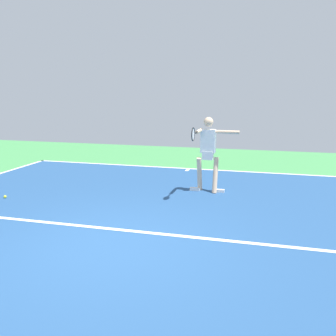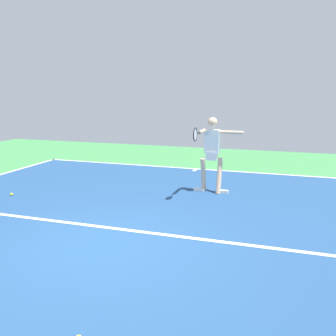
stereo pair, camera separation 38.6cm
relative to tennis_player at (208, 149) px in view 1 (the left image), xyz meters
name	(u,v)px [view 1 (the left image)]	position (x,y,z in m)	size (l,w,h in m)	color
ground_plane	(108,245)	(0.98, 3.53, -1.02)	(20.77, 20.77, 0.00)	#428E4C
court_surface	(108,245)	(0.98, 3.53, -1.02)	(10.40, 12.20, 0.00)	navy
court_line_baseline_near	(189,169)	(0.98, -2.52, -1.02)	(10.40, 0.10, 0.01)	white
court_line_service	(124,230)	(0.98, 2.86, -1.02)	(7.80, 0.10, 0.01)	white
court_line_centre_mark	(187,170)	(0.98, -2.32, -1.02)	(0.10, 0.30, 0.01)	white
tennis_player	(208,149)	(0.00, 0.00, 0.00)	(1.13, 1.21, 1.78)	beige
tennis_ball_near_player	(5,197)	(4.28, 1.71, -0.99)	(0.07, 0.07, 0.07)	yellow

